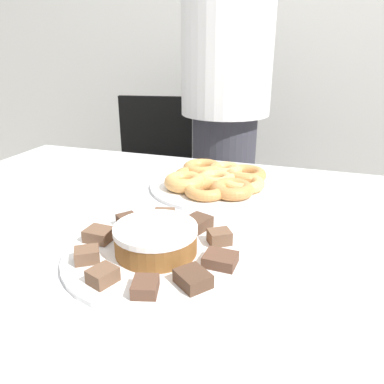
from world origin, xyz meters
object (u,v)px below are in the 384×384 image
(office_chair_left, at_px, (152,188))
(plate_donuts, at_px, (216,186))
(person_standing, at_px, (225,103))
(frosted_cake, at_px, (156,239))
(plate_cake, at_px, (156,254))

(office_chair_left, relative_size, plate_donuts, 2.31)
(person_standing, relative_size, office_chair_left, 1.93)
(office_chair_left, bearing_deg, person_standing, -23.81)
(plate_donuts, relative_size, frosted_cake, 2.36)
(office_chair_left, xyz_separation_m, frosted_cake, (0.53, -1.13, 0.36))
(plate_donuts, bearing_deg, person_standing, 101.41)
(office_chair_left, distance_m, plate_donuts, 0.95)
(person_standing, distance_m, plate_cake, 1.04)
(plate_cake, height_order, frosted_cake, frosted_cake)
(plate_cake, xyz_separation_m, frosted_cake, (0.00, 0.00, 0.03))
(office_chair_left, height_order, plate_cake, office_chair_left)
(plate_cake, relative_size, plate_donuts, 0.94)
(plate_donuts, xyz_separation_m, frosted_cake, (-0.01, -0.41, 0.03))
(person_standing, xyz_separation_m, plate_cake, (0.11, -1.03, -0.15))
(frosted_cake, bearing_deg, person_standing, 96.28)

